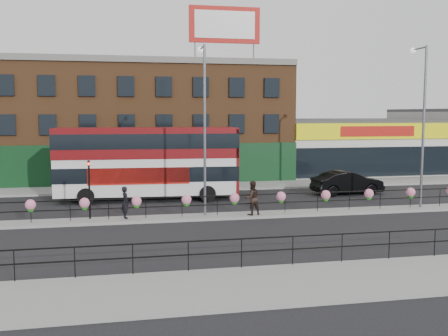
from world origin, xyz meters
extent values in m
plane|color=black|center=(0.00, 0.00, 0.00)|extent=(120.00, 120.00, 0.00)
cube|color=gray|center=(0.00, -12.00, 0.07)|extent=(60.00, 4.00, 0.15)
cube|color=gray|center=(0.00, 12.00, 0.07)|extent=(60.00, 4.00, 0.15)
cube|color=gray|center=(0.00, 0.00, 0.07)|extent=(60.00, 1.60, 0.15)
cube|color=gold|center=(0.00, -9.70, 0.01)|extent=(60.00, 0.10, 0.01)
cube|color=gold|center=(0.00, -9.88, 0.01)|extent=(60.00, 0.10, 0.01)
cube|color=brown|center=(-4.00, 20.00, 5.00)|extent=(25.00, 12.00, 10.00)
cube|color=#3F3F42|center=(-4.00, 20.00, 10.15)|extent=(25.00, 12.00, 0.30)
cube|color=black|center=(-4.00, 13.92, 1.70)|extent=(25.00, 0.25, 3.40)
cube|color=silver|center=(16.00, 20.00, 2.50)|extent=(15.00, 12.00, 5.00)
cube|color=#3F3F42|center=(16.00, 20.00, 5.15)|extent=(15.00, 12.00, 0.30)
cube|color=#EBE808|center=(16.00, 13.92, 4.30)|extent=(15.00, 0.25, 1.40)
cube|color=#A9130D|center=(16.00, 13.80, 4.30)|extent=(7.00, 0.10, 0.90)
cube|color=black|center=(16.00, 13.92, 1.60)|extent=(15.00, 0.25, 2.60)
cube|color=#A9130D|center=(2.50, 15.00, 13.20)|extent=(6.00, 0.25, 3.00)
cube|color=silver|center=(2.50, 14.86, 13.20)|extent=(5.10, 0.04, 2.25)
cylinder|color=slate|center=(0.00, 15.00, 11.00)|extent=(0.12, 0.12, 1.40)
cylinder|color=slate|center=(5.00, 15.00, 11.00)|extent=(0.12, 0.12, 1.40)
cube|color=black|center=(0.00, 0.00, 1.25)|extent=(30.00, 0.05, 0.05)
cube|color=black|center=(0.00, 0.00, 0.76)|extent=(30.00, 0.05, 0.05)
cylinder|color=black|center=(-11.00, 0.00, 0.70)|extent=(0.04, 0.04, 1.10)
cylinder|color=black|center=(-9.00, 0.00, 0.70)|extent=(0.04, 0.04, 1.10)
cylinder|color=black|center=(-7.00, 0.00, 0.70)|extent=(0.04, 0.04, 1.10)
cylinder|color=black|center=(-5.00, 0.00, 0.70)|extent=(0.04, 0.04, 1.10)
cylinder|color=black|center=(-3.00, 0.00, 0.70)|extent=(0.04, 0.04, 1.10)
cylinder|color=black|center=(-1.00, 0.00, 0.70)|extent=(0.04, 0.04, 1.10)
cylinder|color=black|center=(1.00, 0.00, 0.70)|extent=(0.04, 0.04, 1.10)
cylinder|color=black|center=(3.00, 0.00, 0.70)|extent=(0.04, 0.04, 1.10)
cylinder|color=black|center=(5.00, 0.00, 0.70)|extent=(0.04, 0.04, 1.10)
cylinder|color=black|center=(7.00, 0.00, 0.70)|extent=(0.04, 0.04, 1.10)
cylinder|color=black|center=(9.00, 0.00, 0.70)|extent=(0.04, 0.04, 1.10)
cylinder|color=black|center=(11.00, 0.00, 0.70)|extent=(0.04, 0.04, 1.10)
cylinder|color=black|center=(13.00, 0.00, 0.70)|extent=(0.04, 0.04, 1.10)
sphere|color=pink|center=(-11.00, 0.00, 1.10)|extent=(0.56, 0.56, 0.56)
sphere|color=#25691D|center=(-11.00, 0.00, 0.87)|extent=(0.36, 0.36, 0.36)
sphere|color=pink|center=(-8.25, 0.00, 1.10)|extent=(0.56, 0.56, 0.56)
sphere|color=#25691D|center=(-8.25, 0.00, 0.87)|extent=(0.36, 0.36, 0.36)
sphere|color=pink|center=(-5.50, 0.00, 1.10)|extent=(0.56, 0.56, 0.56)
sphere|color=#25691D|center=(-5.50, 0.00, 0.87)|extent=(0.36, 0.36, 0.36)
sphere|color=pink|center=(-2.75, 0.00, 1.10)|extent=(0.56, 0.56, 0.56)
sphere|color=#25691D|center=(-2.75, 0.00, 0.87)|extent=(0.36, 0.36, 0.36)
sphere|color=pink|center=(0.00, 0.00, 1.10)|extent=(0.56, 0.56, 0.56)
sphere|color=#25691D|center=(0.00, 0.00, 0.87)|extent=(0.36, 0.36, 0.36)
sphere|color=pink|center=(2.75, 0.00, 1.10)|extent=(0.56, 0.56, 0.56)
sphere|color=#25691D|center=(2.75, 0.00, 0.87)|extent=(0.36, 0.36, 0.36)
sphere|color=pink|center=(5.50, 0.00, 1.10)|extent=(0.56, 0.56, 0.56)
sphere|color=#25691D|center=(5.50, 0.00, 0.87)|extent=(0.36, 0.36, 0.36)
sphere|color=pink|center=(8.25, 0.00, 1.10)|extent=(0.56, 0.56, 0.56)
sphere|color=#25691D|center=(8.25, 0.00, 0.87)|extent=(0.36, 0.36, 0.36)
sphere|color=pink|center=(11.00, 0.00, 1.10)|extent=(0.56, 0.56, 0.56)
sphere|color=#25691D|center=(11.00, 0.00, 0.87)|extent=(0.36, 0.36, 0.36)
cube|color=black|center=(-2.00, -10.10, 1.25)|extent=(20.00, 0.05, 0.05)
cube|color=black|center=(-2.00, -10.10, 0.76)|extent=(20.00, 0.05, 0.05)
cylinder|color=black|center=(-10.00, -10.10, 0.70)|extent=(0.04, 0.04, 1.10)
cylinder|color=black|center=(-8.00, -10.10, 0.70)|extent=(0.04, 0.04, 1.10)
cylinder|color=black|center=(-6.00, -10.10, 0.70)|extent=(0.04, 0.04, 1.10)
cylinder|color=black|center=(-4.00, -10.10, 0.70)|extent=(0.04, 0.04, 1.10)
cylinder|color=black|center=(-2.00, -10.10, 0.70)|extent=(0.04, 0.04, 1.10)
cylinder|color=black|center=(0.00, -10.10, 0.70)|extent=(0.04, 0.04, 1.10)
cylinder|color=black|center=(2.00, -10.10, 0.70)|extent=(0.04, 0.04, 1.10)
cylinder|color=black|center=(4.00, -10.10, 0.70)|extent=(0.04, 0.04, 1.10)
cylinder|color=black|center=(6.00, -10.10, 0.70)|extent=(0.04, 0.04, 1.10)
cube|color=silver|center=(-4.50, 6.91, 2.63)|extent=(12.19, 3.40, 4.38)
cube|color=#5F0B0E|center=(-4.50, 6.91, 3.89)|extent=(12.25, 3.47, 1.97)
cube|color=black|center=(-4.50, 6.91, 1.86)|extent=(12.28, 3.49, 0.99)
cube|color=black|center=(-4.50, 6.91, 4.06)|extent=(12.30, 3.51, 0.99)
cube|color=#5F0B0E|center=(-4.50, 6.91, 4.86)|extent=(12.19, 3.40, 0.13)
cube|color=#5F0B0E|center=(1.47, 6.58, 2.63)|extent=(0.35, 2.81, 4.38)
cube|color=#A9130D|center=(-5.13, 5.55, 1.81)|extent=(6.57, 0.40, 1.10)
cylinder|color=black|center=(-8.52, 5.76, 0.55)|extent=(1.11, 0.39, 1.10)
cylinder|color=black|center=(-8.37, 8.49, 0.55)|extent=(1.11, 0.39, 1.10)
cylinder|color=black|center=(-0.64, 5.32, 0.55)|extent=(1.11, 0.39, 1.10)
cylinder|color=black|center=(-0.49, 8.06, 0.55)|extent=(1.11, 0.39, 1.10)
imported|color=black|center=(9.88, 6.54, 0.85)|extent=(2.56, 5.43, 1.70)
imported|color=black|center=(-6.10, 0.09, 1.03)|extent=(0.83, 0.71, 1.77)
imported|color=black|center=(0.94, -0.31, 1.12)|extent=(1.26, 1.14, 1.94)
cylinder|color=slate|center=(-1.67, 0.19, 4.90)|extent=(0.15, 0.15, 9.50)
cylinder|color=slate|center=(-1.67, 0.90, 9.56)|extent=(0.10, 1.43, 0.10)
sphere|color=silver|center=(-1.67, 1.62, 9.51)|extent=(0.34, 0.34, 0.34)
cylinder|color=slate|center=(11.72, 0.04, 5.03)|extent=(0.16, 0.16, 9.76)
cylinder|color=slate|center=(11.72, 0.78, 9.81)|extent=(0.10, 1.46, 0.10)
sphere|color=silver|center=(11.72, 1.51, 9.77)|extent=(0.35, 0.35, 0.35)
cylinder|color=black|center=(-8.00, 0.40, 1.75)|extent=(0.10, 0.10, 3.20)
imported|color=black|center=(-8.00, 0.40, 3.35)|extent=(0.15, 0.18, 0.90)
sphere|color=#FF190C|center=(-8.00, 0.28, 3.17)|extent=(0.14, 0.14, 0.14)
camera|label=1|loc=(-6.45, -28.63, 5.91)|focal=42.00mm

